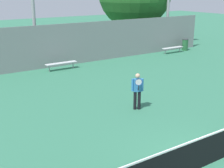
{
  "coord_description": "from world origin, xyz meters",
  "views": [
    {
      "loc": [
        -7.06,
        -5.34,
        5.15
      ],
      "look_at": [
        0.53,
        6.02,
        0.96
      ],
      "focal_mm": 50.0,
      "sensor_mm": 36.0,
      "label": 1
    }
  ],
  "objects_px": {
    "bench_courtside_near": "(173,48)",
    "tennis_net": "(208,149)",
    "trash_bin": "(185,45)",
    "tennis_player": "(137,89)",
    "bench_courtside_far": "(61,63)"
  },
  "relations": [
    {
      "from": "tennis_net",
      "to": "tennis_player",
      "type": "bearing_deg",
      "value": 77.53
    },
    {
      "from": "tennis_player",
      "to": "bench_courtside_far",
      "type": "xyz_separation_m",
      "value": [
        0.21,
        8.34,
        -0.49
      ]
    },
    {
      "from": "bench_courtside_near",
      "to": "tennis_net",
      "type": "bearing_deg",
      "value": -130.86
    },
    {
      "from": "tennis_player",
      "to": "trash_bin",
      "type": "bearing_deg",
      "value": 64.95
    },
    {
      "from": "trash_bin",
      "to": "bench_courtside_near",
      "type": "bearing_deg",
      "value": -171.45
    },
    {
      "from": "bench_courtside_far",
      "to": "trash_bin",
      "type": "height_order",
      "value": "trash_bin"
    },
    {
      "from": "bench_courtside_near",
      "to": "tennis_player",
      "type": "bearing_deg",
      "value": -141.04
    },
    {
      "from": "tennis_net",
      "to": "bench_courtside_far",
      "type": "relative_size",
      "value": 4.82
    },
    {
      "from": "bench_courtside_far",
      "to": "tennis_net",
      "type": "bearing_deg",
      "value": -95.54
    },
    {
      "from": "tennis_net",
      "to": "trash_bin",
      "type": "height_order",
      "value": "tennis_net"
    },
    {
      "from": "tennis_net",
      "to": "trash_bin",
      "type": "bearing_deg",
      "value": 45.69
    },
    {
      "from": "bench_courtside_far",
      "to": "trash_bin",
      "type": "bearing_deg",
      "value": 1.25
    },
    {
      "from": "bench_courtside_near",
      "to": "trash_bin",
      "type": "relative_size",
      "value": 2.1
    },
    {
      "from": "tennis_player",
      "to": "trash_bin",
      "type": "xyz_separation_m",
      "value": [
        12.02,
        8.6,
        -0.43
      ]
    },
    {
      "from": "tennis_net",
      "to": "bench_courtside_near",
      "type": "distance_m",
      "value": 17.39
    }
  ]
}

